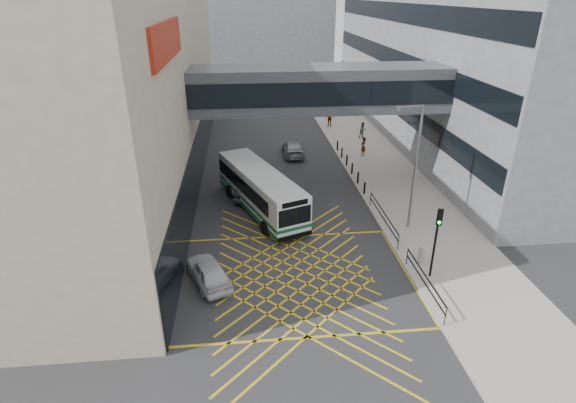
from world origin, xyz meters
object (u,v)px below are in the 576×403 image
object	(u,v)px
car_silver	(293,148)
pedestrian_b	(363,130)
bus	(260,189)
pedestrian_a	(363,147)
car_dark	(254,188)
pedestrian_c	(330,119)
street_lamp	(414,161)
car_white	(208,271)
traffic_light	(437,233)
litter_bin	(424,255)

from	to	relation	value
car_silver	pedestrian_b	distance (m)	8.61
bus	pedestrian_a	world-z (taller)	bus
car_dark	pedestrian_c	xyz separation A→B (m)	(8.88, 17.61, 0.34)
bus	street_lamp	world-z (taller)	street_lamp
pedestrian_b	pedestrian_c	size ratio (longest dim) A/B	0.89
bus	car_white	world-z (taller)	bus
traffic_light	litter_bin	world-z (taller)	traffic_light
car_white	car_silver	xyz separation A→B (m)	(6.51, 19.50, 0.04)
bus	pedestrian_b	distance (m)	18.86
car_white	litter_bin	distance (m)	11.65
car_white	pedestrian_a	size ratio (longest dim) A/B	2.46
street_lamp	bus	bearing A→B (deg)	148.52
car_white	pedestrian_a	distance (m)	22.28
pedestrian_a	car_dark	bearing A→B (deg)	-5.38
car_dark	pedestrian_a	distance (m)	12.80
street_lamp	pedestrian_a	distance (m)	14.20
bus	car_dark	distance (m)	2.29
traffic_light	car_dark	bearing A→B (deg)	146.03
bus	street_lamp	bearing A→B (deg)	-43.97
litter_bin	pedestrian_b	bearing A→B (deg)	83.94
car_white	street_lamp	world-z (taller)	street_lamp
street_lamp	pedestrian_a	size ratio (longest dim) A/B	4.61
bus	car_silver	bearing A→B (deg)	51.43
car_dark	pedestrian_a	world-z (taller)	pedestrian_a
street_lamp	pedestrian_c	world-z (taller)	street_lamp
car_silver	traffic_light	bearing A→B (deg)	103.64
bus	car_dark	size ratio (longest dim) A/B	2.32
bus	pedestrian_a	bearing A→B (deg)	24.35
car_silver	pedestrian_c	distance (m)	9.90
car_silver	street_lamp	xyz separation A→B (m)	(5.52, -14.96, 3.89)
pedestrian_a	car_white	bearing A→B (deg)	11.97
traffic_light	pedestrian_c	xyz separation A→B (m)	(0.04, 28.95, -1.72)
bus	car_silver	size ratio (longest dim) A/B	2.32
car_dark	pedestrian_c	world-z (taller)	pedestrian_c
car_silver	street_lamp	bearing A→B (deg)	110.23
bus	pedestrian_b	bearing A→B (deg)	32.86
litter_bin	pedestrian_a	bearing A→B (deg)	86.38
litter_bin	car_silver	bearing A→B (deg)	105.09
car_white	traffic_light	world-z (taller)	traffic_light
car_silver	pedestrian_a	xyz separation A→B (m)	(6.25, -1.24, 0.31)
bus	pedestrian_a	distance (m)	13.92
bus	pedestrian_b	xyz separation A→B (m)	(11.08, 15.25, -0.59)
traffic_light	pedestrian_a	xyz separation A→B (m)	(1.28, 19.17, -1.75)
car_dark	litter_bin	bearing A→B (deg)	154.42
car_white	litter_bin	world-z (taller)	car_white
car_silver	pedestrian_c	xyz separation A→B (m)	(5.00, 8.54, 0.34)
traffic_light	pedestrian_c	world-z (taller)	traffic_light
car_dark	car_silver	xyz separation A→B (m)	(3.88, 9.07, -0.00)
litter_bin	car_dark	bearing A→B (deg)	132.16
pedestrian_c	pedestrian_b	bearing A→B (deg)	124.81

